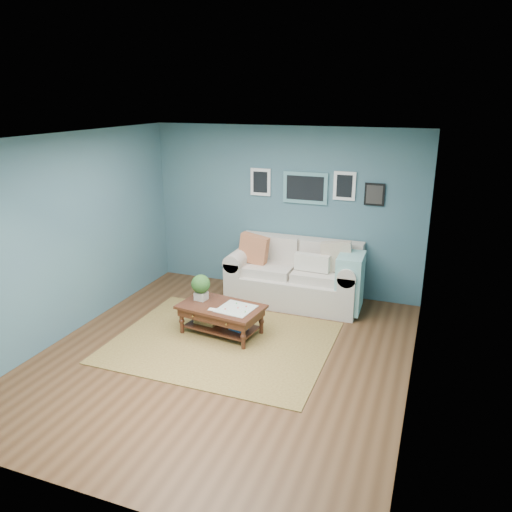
% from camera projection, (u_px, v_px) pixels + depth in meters
% --- Properties ---
extents(room_shell, '(5.00, 5.02, 2.70)m').
position_uv_depth(room_shell, '(224.00, 253.00, 5.94)').
color(room_shell, brown).
rests_on(room_shell, ground).
extents(area_rug, '(2.82, 2.26, 0.01)m').
position_uv_depth(area_rug, '(222.00, 342.00, 6.66)').
color(area_rug, brown).
rests_on(area_rug, ground).
extents(loveseat, '(2.10, 0.96, 1.08)m').
position_uv_depth(loveseat, '(301.00, 276.00, 7.84)').
color(loveseat, beige).
rests_on(loveseat, ground).
extents(coffee_table, '(1.20, 0.80, 0.79)m').
position_uv_depth(coffee_table, '(218.00, 309.00, 6.83)').
color(coffee_table, '#37180F').
rests_on(coffee_table, ground).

